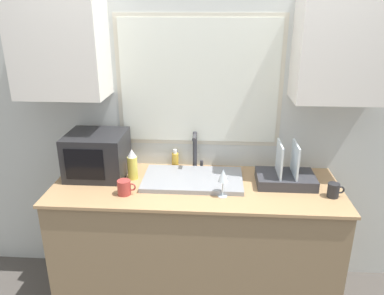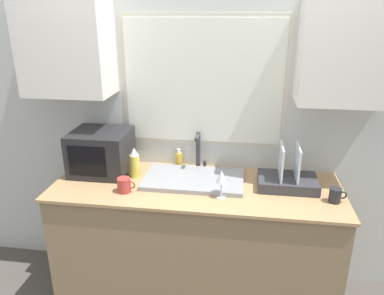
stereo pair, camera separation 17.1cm
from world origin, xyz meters
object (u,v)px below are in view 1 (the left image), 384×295
object	(u,v)px
spray_bottle	(132,165)
wine_glass	(223,176)
dish_rack	(286,176)
faucet	(195,149)
mug_near_sink	(124,187)
soap_bottle	(175,159)
microwave	(97,155)

from	to	relation	value
spray_bottle	wine_glass	xyz separation A→B (m)	(0.62, -0.22, 0.03)
dish_rack	spray_bottle	bearing A→B (deg)	179.16
spray_bottle	dish_rack	bearing A→B (deg)	-0.84
faucet	mug_near_sink	xyz separation A→B (m)	(-0.43, -0.43, -0.11)
dish_rack	soap_bottle	xyz separation A→B (m)	(-0.77, 0.24, 0.00)
microwave	wine_glass	world-z (taller)	microwave
dish_rack	faucet	bearing A→B (deg)	161.04
wine_glass	dish_rack	bearing A→B (deg)	25.95
soap_bottle	wine_glass	world-z (taller)	wine_glass
dish_rack	mug_near_sink	size ratio (longest dim) A/B	3.24
spray_bottle	mug_near_sink	size ratio (longest dim) A/B	1.83
faucet	dish_rack	xyz separation A→B (m)	(0.62, -0.21, -0.10)
spray_bottle	soap_bottle	bearing A→B (deg)	39.69
mug_near_sink	wine_glass	xyz separation A→B (m)	(0.62, 0.01, 0.09)
dish_rack	mug_near_sink	world-z (taller)	dish_rack
dish_rack	mug_near_sink	distance (m)	1.07
dish_rack	soap_bottle	bearing A→B (deg)	162.72
microwave	spray_bottle	xyz separation A→B (m)	(0.26, -0.05, -0.05)
dish_rack	wine_glass	world-z (taller)	dish_rack
dish_rack	mug_near_sink	bearing A→B (deg)	-168.08
microwave	soap_bottle	bearing A→B (deg)	18.51
microwave	spray_bottle	distance (m)	0.27
dish_rack	soap_bottle	size ratio (longest dim) A/B	2.83
dish_rack	wine_glass	distance (m)	0.48
dish_rack	soap_bottle	world-z (taller)	dish_rack
faucet	spray_bottle	xyz separation A→B (m)	(-0.42, -0.20, -0.05)
microwave	mug_near_sink	bearing A→B (deg)	-48.15
dish_rack	spray_bottle	size ratio (longest dim) A/B	1.77
faucet	microwave	distance (m)	0.70
microwave	mug_near_sink	xyz separation A→B (m)	(0.25, -0.28, -0.10)
faucet	soap_bottle	xyz separation A→B (m)	(-0.15, 0.03, -0.10)
spray_bottle	faucet	bearing A→B (deg)	25.08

